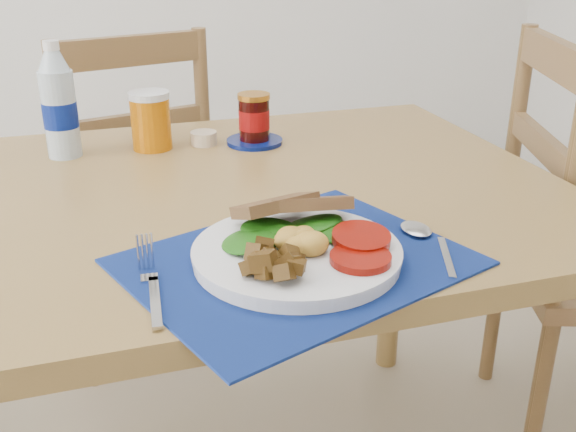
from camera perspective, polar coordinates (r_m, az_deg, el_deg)
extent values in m
cube|color=brown|center=(1.19, -10.08, 0.91)|extent=(1.40, 0.90, 0.04)
cylinder|color=brown|center=(1.86, 8.90, -3.14)|extent=(0.06, 0.06, 0.71)
cube|color=brown|center=(1.99, -13.81, 0.84)|extent=(0.51, 0.50, 0.04)
cylinder|color=brown|center=(2.29, -10.38, -2.10)|extent=(0.04, 0.04, 0.41)
cylinder|color=brown|center=(2.20, -19.22, -4.18)|extent=(0.04, 0.04, 0.41)
cylinder|color=brown|center=(2.00, -6.61, -5.73)|extent=(0.04, 0.04, 0.41)
cylinder|color=brown|center=(1.90, -16.67, -8.36)|extent=(0.04, 0.04, 0.41)
cube|color=brown|center=(1.70, -13.28, 13.46)|extent=(0.38, 0.13, 0.49)
cylinder|color=brown|center=(1.63, 20.39, -14.53)|extent=(0.04, 0.04, 0.43)
cylinder|color=brown|center=(1.93, 17.06, -7.72)|extent=(0.04, 0.04, 0.43)
cube|color=brown|center=(1.51, 21.71, 12.33)|extent=(0.16, 0.39, 0.50)
cube|color=black|center=(0.93, 0.74, -3.90)|extent=(0.53, 0.47, 0.00)
cylinder|color=silver|center=(0.92, 0.74, -3.28)|extent=(0.28, 0.28, 0.02)
ellipsoid|color=gold|center=(0.91, 1.15, -1.95)|extent=(0.07, 0.06, 0.03)
cylinder|color=#980A05|center=(0.90, 6.17, -2.92)|extent=(0.08, 0.08, 0.01)
ellipsoid|color=#063607|center=(0.95, 0.57, -1.29)|extent=(0.15, 0.09, 0.01)
cube|color=brown|center=(0.98, 0.42, 0.96)|extent=(0.12, 0.08, 0.04)
cube|color=#B2B5BA|center=(0.84, -11.18, -7.10)|extent=(0.02, 0.12, 0.00)
cube|color=#B2B5BA|center=(0.91, -11.81, -4.60)|extent=(0.03, 0.06, 0.00)
cube|color=#B2B5BA|center=(0.95, 13.26, -3.40)|extent=(0.06, 0.12, 0.00)
ellipsoid|color=#B2B5BA|center=(1.02, 10.77, -1.21)|extent=(0.04, 0.06, 0.01)
cylinder|color=#ADBFCC|center=(1.41, -18.72, 8.14)|extent=(0.07, 0.07, 0.17)
cylinder|color=navy|center=(1.41, -18.72, 8.14)|extent=(0.07, 0.07, 0.05)
cone|color=#ADBFCC|center=(1.39, -19.29, 12.33)|extent=(0.06, 0.06, 0.04)
cylinder|color=white|center=(1.38, -19.45, 13.51)|extent=(0.03, 0.03, 0.02)
cylinder|color=#BD6005|center=(1.42, -11.53, 7.79)|extent=(0.08, 0.08, 0.11)
cylinder|color=beige|center=(1.44, -7.15, 6.56)|extent=(0.06, 0.06, 0.03)
cylinder|color=#051254|center=(1.44, -2.85, 6.33)|extent=(0.12, 0.12, 0.01)
cylinder|color=black|center=(1.43, -2.89, 8.18)|extent=(0.06, 0.06, 0.09)
cylinder|color=maroon|center=(1.43, -2.89, 8.19)|extent=(0.06, 0.06, 0.04)
cylinder|color=#B26E1D|center=(1.41, -2.93, 10.09)|extent=(0.07, 0.07, 0.01)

